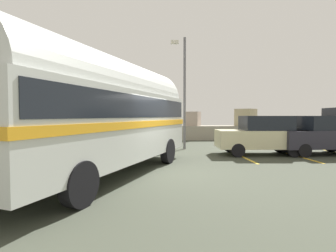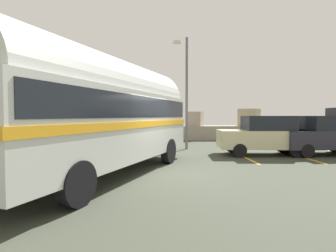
{
  "view_description": "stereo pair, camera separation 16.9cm",
  "coord_description": "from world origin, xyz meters",
  "px_view_note": "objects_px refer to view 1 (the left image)",
  "views": [
    {
      "loc": [
        -0.2,
        -8.34,
        1.89
      ],
      "look_at": [
        0.18,
        0.25,
        1.54
      ],
      "focal_mm": 27.53,
      "sensor_mm": 36.0,
      "label": 1
    },
    {
      "loc": [
        -0.03,
        -8.34,
        1.89
      ],
      "look_at": [
        0.18,
        0.25,
        1.54
      ],
      "focal_mm": 27.53,
      "sensor_mm": 36.0,
      "label": 2
    }
  ],
  "objects_px": {
    "parked_car_nearest": "(262,135)",
    "lamp_post": "(183,87)",
    "parked_car_middle": "(320,135)",
    "vintage_coach": "(106,110)"
  },
  "relations": [
    {
      "from": "vintage_coach",
      "to": "parked_car_nearest",
      "type": "bearing_deg",
      "value": 53.88
    },
    {
      "from": "parked_car_middle",
      "to": "lamp_post",
      "type": "distance_m",
      "value": 7.28
    },
    {
      "from": "parked_car_middle",
      "to": "parked_car_nearest",
      "type": "bearing_deg",
      "value": 84.78
    },
    {
      "from": "parked_car_nearest",
      "to": "lamp_post",
      "type": "distance_m",
      "value": 4.94
    },
    {
      "from": "vintage_coach",
      "to": "parked_car_middle",
      "type": "distance_m",
      "value": 10.3
    },
    {
      "from": "parked_car_nearest",
      "to": "parked_car_middle",
      "type": "height_order",
      "value": "same"
    },
    {
      "from": "parked_car_middle",
      "to": "lamp_post",
      "type": "bearing_deg",
      "value": 65.64
    },
    {
      "from": "lamp_post",
      "to": "vintage_coach",
      "type": "bearing_deg",
      "value": -115.82
    },
    {
      "from": "vintage_coach",
      "to": "lamp_post",
      "type": "height_order",
      "value": "lamp_post"
    },
    {
      "from": "parked_car_nearest",
      "to": "lamp_post",
      "type": "relative_size",
      "value": 0.67
    }
  ]
}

